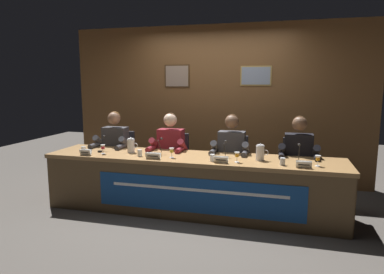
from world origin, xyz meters
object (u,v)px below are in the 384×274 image
at_px(panelist_far_right, 298,156).
at_px(juice_glass_far_right, 318,159).
at_px(nameplate_center_right, 221,160).
at_px(juice_glass_center_left, 172,151).
at_px(nameplate_far_right, 304,164).
at_px(microphone_far_right, 299,157).
at_px(water_cup_far_left, 84,150).
at_px(chair_center_left, 174,165).
at_px(water_cup_center_left, 140,153).
at_px(nameplate_far_left, 86,152).
at_px(microphone_center_right, 224,152).
at_px(juice_glass_center_right, 237,155).
at_px(chair_far_right, 297,173).
at_px(juice_glass_far_left, 103,147).
at_px(panelist_center_right, 231,153).
at_px(panelist_far_left, 113,146).
at_px(chair_far_left, 120,162).
at_px(water_cup_far_right, 282,162).
at_px(microphone_far_left, 101,146).
at_px(water_pitcher_right_side, 260,153).
at_px(microphone_center_left, 159,149).
at_px(chair_center_right, 232,169).
at_px(water_pitcher_left_side, 131,146).
at_px(conference_table, 190,175).
at_px(water_cup_center_right, 212,158).
at_px(panelist_center_left, 169,149).
at_px(nameplate_center_left, 153,156).

distance_m(panelist_far_right, juice_glass_far_right, 0.57).
bearing_deg(nameplate_center_right, juice_glass_center_left, 168.75).
xyz_separation_m(nameplate_far_right, microphone_far_right, (-0.05, 0.25, 0.03)).
distance_m(water_cup_far_left, chair_center_left, 1.31).
relative_size(juice_glass_center_left, water_cup_center_left, 1.46).
distance_m(chair_center_left, nameplate_far_right, 2.02).
height_order(nameplate_far_left, microphone_center_right, microphone_center_right).
height_order(juice_glass_center_right, microphone_far_right, microphone_far_right).
height_order(juice_glass_center_right, chair_far_right, chair_far_right).
height_order(panelist_far_right, microphone_far_right, panelist_far_right).
relative_size(water_cup_far_left, nameplate_center_right, 0.51).
relative_size(juice_glass_far_left, panelist_center_right, 0.10).
relative_size(panelist_far_left, nameplate_far_right, 7.39).
distance_m(chair_far_left, microphone_center_right, 1.87).
distance_m(chair_far_left, water_cup_far_right, 2.59).
relative_size(microphone_far_left, chair_far_right, 0.24).
distance_m(juice_glass_center_left, nameplate_far_right, 1.59).
bearing_deg(water_pitcher_right_side, juice_glass_center_left, -172.97).
xyz_separation_m(nameplate_far_left, chair_far_right, (2.67, 0.88, -0.32)).
distance_m(water_cup_far_left, microphone_center_left, 1.04).
distance_m(panelist_far_left, chair_center_right, 1.79).
relative_size(water_cup_center_left, microphone_center_right, 0.39).
xyz_separation_m(nameplate_far_left, juice_glass_far_left, (0.17, 0.14, 0.05)).
height_order(chair_far_left, chair_far_right, same).
bearing_deg(microphone_center_right, juice_glass_far_right, -6.92).
relative_size(chair_far_right, water_pitcher_left_side, 4.35).
height_order(conference_table, microphone_center_left, microphone_center_left).
bearing_deg(panelist_far_left, conference_table, -20.51).
bearing_deg(water_cup_center_right, water_cup_far_right, 0.88).
xyz_separation_m(juice_glass_center_right, water_pitcher_right_side, (0.26, 0.18, 0.01)).
bearing_deg(nameplate_far_left, panelist_far_right, 14.30).
bearing_deg(microphone_far_left, chair_far_left, 94.04).
relative_size(microphone_far_left, microphone_far_right, 1.00).
height_order(water_cup_center_left, chair_center_right, chair_center_right).
relative_size(nameplate_far_left, water_cup_center_left, 1.81).
xyz_separation_m(microphone_far_left, microphone_far_right, (2.59, 0.01, 0.00)).
relative_size(panelist_center_left, chair_center_right, 1.36).
height_order(nameplate_center_left, panelist_center_right, panelist_center_right).
height_order(microphone_center_right, chair_far_right, microphone_center_right).
xyz_separation_m(nameplate_far_left, microphone_far_right, (2.67, 0.28, 0.03)).
bearing_deg(water_cup_far_right, nameplate_far_left, -177.62).
height_order(microphone_center_right, water_pitcher_right_side, microphone_center_right).
height_order(water_cup_center_right, water_cup_far_right, same).
height_order(water_cup_center_left, juice_glass_center_right, juice_glass_center_right).
bearing_deg(water_pitcher_right_side, microphone_center_left, -179.68).
distance_m(nameplate_center_left, nameplate_far_right, 1.78).
distance_m(water_cup_center_right, water_pitcher_left_side, 1.19).
bearing_deg(chair_center_right, chair_center_left, 180.00).
distance_m(panelist_far_left, juice_glass_far_right, 2.88).
bearing_deg(panelist_center_left, panelist_far_left, 180.00).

